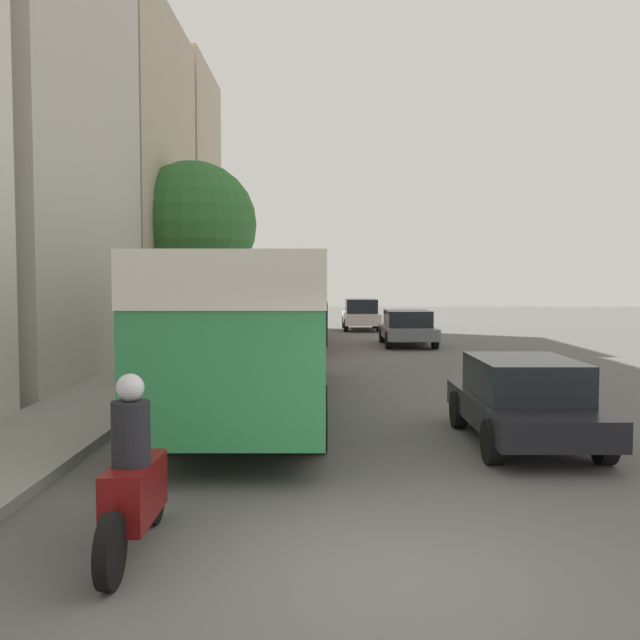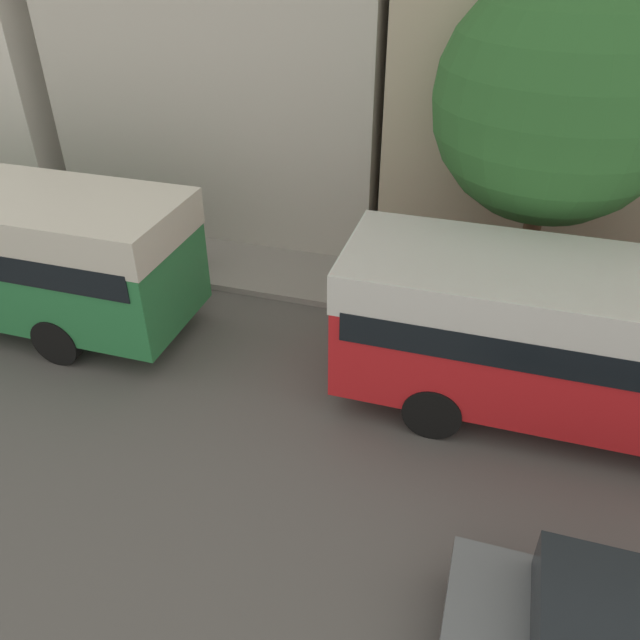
% 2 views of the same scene
% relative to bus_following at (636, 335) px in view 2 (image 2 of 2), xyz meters
% --- Properties ---
extents(bus_following, '(2.62, 9.50, 2.86)m').
position_rel_bus_following_xyz_m(bus_following, '(0.00, 0.00, 0.00)').
color(bus_following, red).
rests_on(bus_following, ground_plane).
extents(pedestrian_walking_away, '(0.40, 0.40, 1.80)m').
position_rel_bus_following_xyz_m(pedestrian_walking_away, '(-2.97, -9.41, -0.80)').
color(pedestrian_walking_away, '#232838').
rests_on(pedestrian_walking_away, sidewalk).
extents(street_tree, '(4.63, 4.63, 6.74)m').
position_rel_bus_following_xyz_m(street_tree, '(-3.33, -1.68, 2.69)').
color(street_tree, brown).
rests_on(street_tree, sidewalk).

